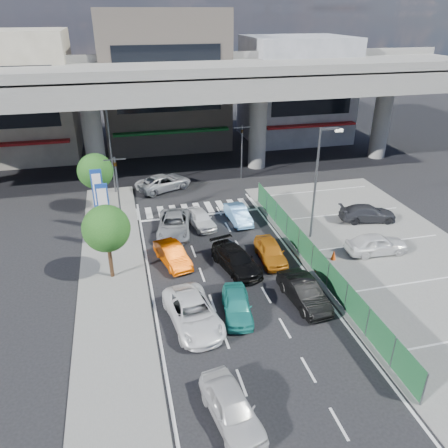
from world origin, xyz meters
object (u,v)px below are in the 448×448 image
object	(u,v)px
signboard_near	(104,207)
taxi_orange_right	(271,251)
traffic_light_right	(242,139)
wagon_silver_front_left	(174,225)
street_lamp_right	(319,175)
signboard_far	(98,191)
tree_far	(95,171)
traffic_light_left	(116,173)
sedan_white_mid_left	(193,313)
crossing_wagon_silver	(164,182)
sedan_black_mid	(236,260)
van_white_back_left	(232,407)
sedan_white_front_mid	(200,218)
kei_truck_front_right	(238,214)
hatch_black_mid_right	(304,292)
parked_sedan_dgrey	(368,213)
parked_sedan_white	(377,244)
tree_near	(106,229)
street_lamp_left	(112,141)
traffic_cone	(334,255)
taxi_teal_mid	(237,305)
taxi_orange_left	(173,255)

from	to	relation	value
signboard_near	taxi_orange_right	distance (m)	11.45
traffic_light_right	signboard_near	bearing A→B (deg)	-139.09
wagon_silver_front_left	street_lamp_right	bearing A→B (deg)	-6.67
signboard_far	tree_far	distance (m)	3.53
traffic_light_left	sedan_white_mid_left	bearing A→B (deg)	-76.45
traffic_light_right	sedan_white_mid_left	size ratio (longest dim) A/B	1.05
sedan_white_mid_left	crossing_wagon_silver	xyz separation A→B (m)	(0.79, 19.36, 0.01)
sedan_black_mid	van_white_back_left	bearing A→B (deg)	-119.64
sedan_white_front_mid	kei_truck_front_right	world-z (taller)	sedan_white_front_mid
traffic_light_left	street_lamp_right	distance (m)	14.68
hatch_black_mid_right	signboard_far	bearing A→B (deg)	126.61
tree_far	sedan_white_front_mid	distance (m)	9.26
van_white_back_left	parked_sedan_dgrey	xyz separation A→B (m)	(14.88, 15.18, 0.01)
wagon_silver_front_left	signboard_far	bearing A→B (deg)	169.32
street_lamp_right	parked_sedan_white	xyz separation A→B (m)	(3.12, -3.24, -4.01)
van_white_back_left	parked_sedan_dgrey	bearing A→B (deg)	36.03
van_white_back_left	hatch_black_mid_right	size ratio (longest dim) A/B	0.95
sedan_white_mid_left	traffic_light_left	bearing A→B (deg)	96.13
traffic_light_right	wagon_silver_front_left	bearing A→B (deg)	-128.56
van_white_back_left	sedan_white_mid_left	size ratio (longest dim) A/B	0.80
tree_far	crossing_wagon_silver	xyz separation A→B (m)	(5.65, 3.36, -2.69)
signboard_near	sedan_white_mid_left	xyz separation A→B (m)	(4.26, -9.50, -2.37)
tree_near	tree_far	world-z (taller)	same
tree_near	taxi_orange_right	bearing A→B (deg)	-1.76
traffic_light_right	crossing_wagon_silver	world-z (taller)	traffic_light_right
parked_sedan_white	parked_sedan_dgrey	size ratio (longest dim) A/B	0.95
street_lamp_left	traffic_cone	xyz separation A→B (m)	(13.47, -15.34, -4.37)
tree_near	parked_sedan_dgrey	size ratio (longest dim) A/B	1.11
van_white_back_left	parked_sedan_white	xyz separation A→B (m)	(12.81, 10.52, 0.08)
taxi_teal_mid	taxi_orange_left	size ratio (longest dim) A/B	0.97
traffic_light_left	tree_near	size ratio (longest dim) A/B	1.08
taxi_orange_left	parked_sedan_white	bearing A→B (deg)	-22.89
hatch_black_mid_right	sedan_white_front_mid	bearing A→B (deg)	103.53
signboard_near	crossing_wagon_silver	distance (m)	11.33
tree_near	van_white_back_left	world-z (taller)	tree_near
van_white_back_left	signboard_far	bearing A→B (deg)	95.61
tree_near	parked_sedan_white	distance (m)	17.53
street_lamp_left	sedan_white_mid_left	bearing A→B (deg)	-80.17
traffic_light_left	taxi_teal_mid	bearing A→B (deg)	-66.91
parked_sedan_white	parked_sedan_dgrey	xyz separation A→B (m)	(2.07, 4.67, -0.08)
street_lamp_left	wagon_silver_front_left	world-z (taller)	street_lamp_left
sedan_white_mid_left	parked_sedan_dgrey	size ratio (longest dim) A/B	1.15
parked_sedan_white	sedan_white_mid_left	bearing A→B (deg)	111.22
traffic_light_left	wagon_silver_front_left	bearing A→B (deg)	-38.85
van_white_back_left	taxi_orange_left	size ratio (longest dim) A/B	1.05
van_white_back_left	wagon_silver_front_left	distance (m)	16.76
sedan_white_front_mid	crossing_wagon_silver	xyz separation A→B (m)	(-1.79, 8.15, 0.08)
traffic_light_right	street_lamp_right	xyz separation A→B (m)	(1.67, -13.00, 0.83)
kei_truck_front_right	traffic_light_left	bearing A→B (deg)	162.30
taxi_orange_left	traffic_cone	world-z (taller)	taxi_orange_left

